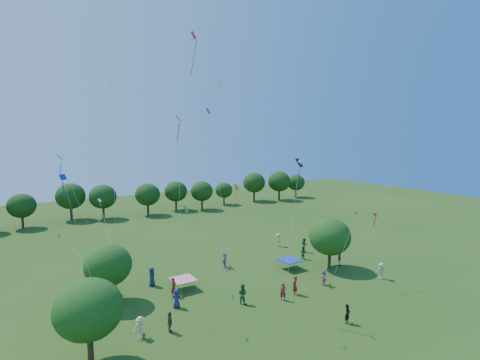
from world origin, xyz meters
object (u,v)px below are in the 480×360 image
(near_tree_north, at_px, (108,265))
(tent_red_stripe, at_px, (183,279))
(near_tree_west, at_px, (89,309))
(man_in_black, at_px, (348,314))
(red_high_kite, at_px, (200,85))
(tent_blue, at_px, (290,260))
(near_tree_east, at_px, (330,237))
(pirate_kite, at_px, (299,164))

(near_tree_north, bearing_deg, tent_red_stripe, -8.04)
(near_tree_west, distance_m, tent_red_stripe, 13.14)
(man_in_black, relative_size, red_high_kite, 0.07)
(near_tree_west, bearing_deg, tent_blue, 16.93)
(near_tree_east, distance_m, tent_blue, 5.32)
(man_in_black, bearing_deg, near_tree_east, 32.01)
(near_tree_west, xyz_separation_m, man_in_black, (18.60, -5.27, -2.99))
(man_in_black, xyz_separation_m, pirate_kite, (6.80, 13.98, 10.91))
(near_tree_north, relative_size, tent_red_stripe, 2.46)
(near_tree_west, distance_m, tent_blue, 23.83)
(near_tree_north, xyz_separation_m, pirate_kite, (22.18, -0.23, 8.20))
(near_tree_north, xyz_separation_m, tent_blue, (19.41, -2.04, -2.47))
(near_tree_north, height_order, red_high_kite, red_high_kite)
(near_tree_north, height_order, pirate_kite, pirate_kite)
(near_tree_north, xyz_separation_m, tent_red_stripe, (6.84, -0.97, -2.47))
(near_tree_west, xyz_separation_m, pirate_kite, (25.41, 8.70, 7.92))
(tent_blue, bearing_deg, tent_red_stripe, 175.12)
(tent_red_stripe, bearing_deg, near_tree_east, -11.12)
(near_tree_west, bearing_deg, red_high_kite, 29.46)
(near_tree_west, height_order, near_tree_east, near_tree_east)
(pirate_kite, distance_m, red_high_kite, 16.23)
(tent_blue, xyz_separation_m, man_in_black, (-4.04, -12.17, -0.24))
(near_tree_east, relative_size, red_high_kite, 0.25)
(near_tree_north, bearing_deg, near_tree_west, -109.89)
(near_tree_west, bearing_deg, near_tree_north, 70.11)
(near_tree_west, distance_m, man_in_black, 19.57)
(tent_red_stripe, relative_size, red_high_kite, 0.10)
(red_high_kite, bearing_deg, tent_blue, 2.25)
(pirate_kite, bearing_deg, near_tree_west, -161.09)
(near_tree_north, relative_size, pirate_kite, 0.49)
(tent_red_stripe, xyz_separation_m, red_high_kite, (1.35, -1.51, 18.60))
(near_tree_north, relative_size, near_tree_east, 0.93)
(tent_blue, bearing_deg, red_high_kite, -177.75)
(near_tree_west, relative_size, near_tree_east, 1.00)
(near_tree_east, height_order, pirate_kite, pirate_kite)
(near_tree_north, distance_m, man_in_black, 21.11)
(near_tree_west, xyz_separation_m, tent_red_stripe, (10.08, 7.97, -2.75))
(red_high_kite, bearing_deg, pirate_kite, 9.14)
(tent_red_stripe, height_order, man_in_black, man_in_black)
(near_tree_north, distance_m, tent_blue, 19.68)
(pirate_kite, xyz_separation_m, red_high_kite, (-13.98, -2.25, 7.93))
(near_tree_west, distance_m, red_high_kite, 20.58)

